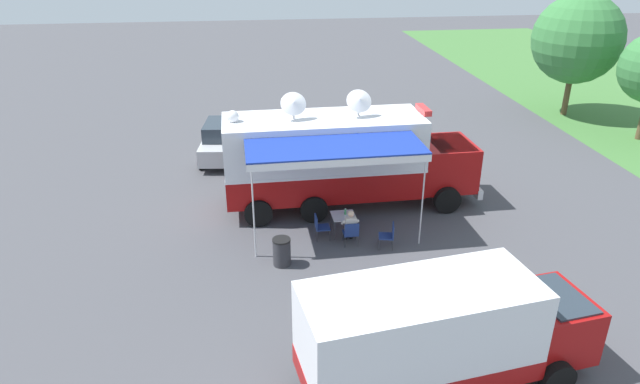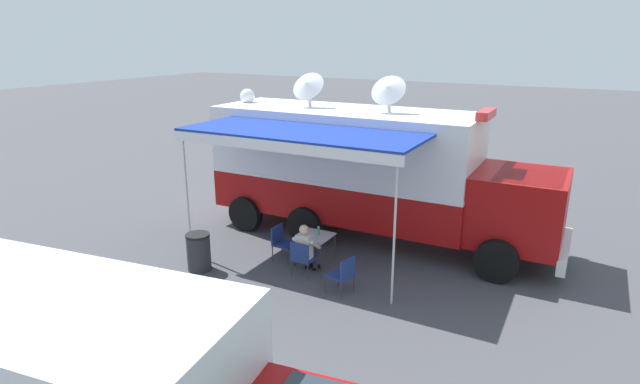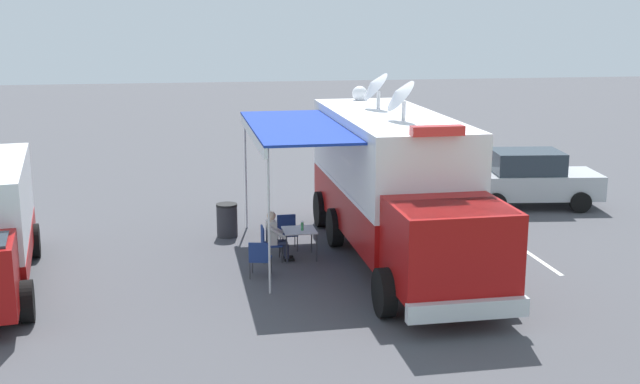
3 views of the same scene
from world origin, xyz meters
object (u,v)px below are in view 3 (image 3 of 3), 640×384
Objects in this scene: command_truck at (395,181)px; folding_chair_at_table at (268,241)px; water_bottle at (302,226)px; seated_responder at (275,235)px; folding_table at (299,232)px; folding_chair_beside_table at (287,229)px; folding_chair_spare_by_truck at (260,256)px; trash_bin at (227,220)px; car_behind_truck at (529,179)px.

folding_chair_at_table is (3.10, -0.24, -1.43)m from command_truck.
seated_responder is (0.67, 0.05, -0.18)m from water_bottle.
folding_table is 3.65× the size of water_bottle.
folding_chair_beside_table is 0.70× the size of seated_responder.
folding_chair_spare_by_truck is (0.89, 2.19, 0.00)m from folding_chair_beside_table.
seated_responder reaches higher than water_bottle.
trash_bin is at bearing -33.13° from command_truck.
folding_chair_at_table is at bearing 58.58° from folding_chair_beside_table.
trash_bin is (1.07, -2.35, -0.20)m from seated_responder.
folding_table is 1.74m from folding_chair_spare_by_truck.
water_bottle is at bearing -7.45° from command_truck.
car_behind_truck reaches higher than trash_bin.
water_bottle reaches higher than folding_chair_at_table.
command_truck is 10.97× the size of folding_chair_at_table.
command_truck reaches higher than trash_bin.
folding_chair_at_table is at bearing 3.39° from water_bottle.
water_bottle is 8.84m from car_behind_truck.
command_truck is at bearing 154.14° from folding_chair_beside_table.
trash_bin is 9.70m from car_behind_truck.
folding_chair_at_table is 0.23m from seated_responder.
car_behind_truck reaches higher than seated_responder.
folding_chair_spare_by_truck is at bearing 68.00° from folding_chair_beside_table.
trash_bin reaches higher than folding_table.
command_truck reaches higher than car_behind_truck.
car_behind_truck is (-8.01, -3.35, 0.37)m from folding_chair_beside_table.
folding_chair_spare_by_truck is 0.70× the size of seated_responder.
folding_table is at bearing -171.23° from folding_chair_at_table.
car_behind_truck is (-7.81, -4.20, 0.21)m from folding_table.
folding_table is at bearing -48.50° from water_bottle.
folding_chair_beside_table is at bearing -112.71° from seated_responder.
trash_bin reaches higher than folding_chair_beside_table.
folding_table is at bearing 28.27° from car_behind_truck.
command_truck is 3.81m from folding_chair_spare_by_truck.
car_behind_truck reaches higher than folding_chair_beside_table.
command_truck reaches higher than folding_chair_spare_by_truck.
folding_chair_at_table is (0.80, 0.12, -0.16)m from folding_table.
water_bottle is 2.91m from trash_bin.
seated_responder is at bearing 11.05° from folding_table.
folding_chair_spare_by_truck is at bearing 47.74° from water_bottle.
command_truck is 3.13m from folding_chair_beside_table.
trash_bin is (0.88, -2.36, -0.06)m from folding_chair_at_table.
water_bottle is at bearing -176.61° from folding_chair_at_table.
folding_chair_at_table is at bearing 1.25° from seated_responder.
folding_chair_beside_table is 2.02m from trash_bin.
car_behind_truck is (-8.61, -4.32, 0.37)m from folding_chair_at_table.
command_truck is 3.20m from seated_responder.
folding_chair_beside_table and folding_chair_spare_by_truck have the same top height.
car_behind_truck is (-7.74, -4.27, 0.05)m from water_bottle.
water_bottle is 0.25× the size of trash_bin.
water_bottle is at bearing -176.02° from seated_responder.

